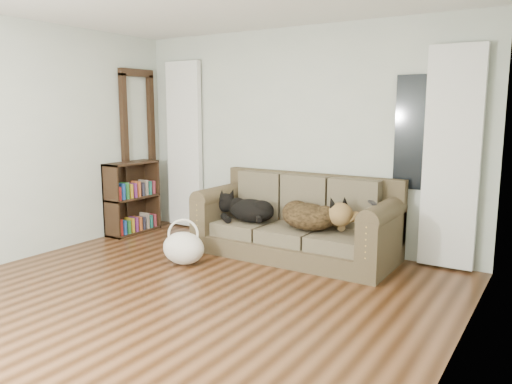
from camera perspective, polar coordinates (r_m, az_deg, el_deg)
The scene contains 13 objects.
floor at distance 4.34m, azimuth -11.48°, elevation -13.04°, with size 5.00×5.00×0.00m, color #321B0B.
wall_back at distance 6.07m, azimuth 4.69°, elevation 6.18°, with size 4.50×0.04×2.60m, color beige.
wall_right at distance 2.94m, azimuth 21.12°, elevation 1.99°, with size 0.04×5.00×2.60m, color beige.
curtain_left at distance 6.97m, azimuth -8.17°, elevation 5.32°, with size 0.55×0.08×2.25m, color white.
curtain_right at distance 5.41m, azimuth 21.44°, elevation 3.55°, with size 0.55×0.08×2.25m, color white.
window_pane at distance 5.51m, azimuth 18.11°, elevation 6.45°, with size 0.50×0.03×1.20m, color black.
door_casing at distance 7.05m, azimuth -13.22°, elevation 4.39°, with size 0.07×0.60×2.10m, color black.
sofa at distance 5.61m, azimuth 4.37°, elevation -2.87°, with size 2.24×0.97×0.92m, color #2B2516.
dog_black_lab at distance 5.83m, azimuth -0.90°, elevation -2.05°, with size 0.63×0.44×0.27m, color black.
dog_shepherd at distance 5.45m, azimuth 6.37°, elevation -2.84°, with size 0.71×0.50×0.31m, color black.
tv_remote at distance 5.07m, azimuth 13.14°, elevation -1.19°, with size 0.04×0.16×0.02m, color black.
tote_bag at distance 5.43m, azimuth -8.28°, elevation -6.52°, with size 0.48×0.37×0.35m, color beige.
bookshelf at distance 6.86m, azimuth -13.96°, elevation -0.41°, with size 0.29×0.76×0.95m, color black.
Camera 1 is at (2.81, -2.87, 1.66)m, focal length 35.00 mm.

